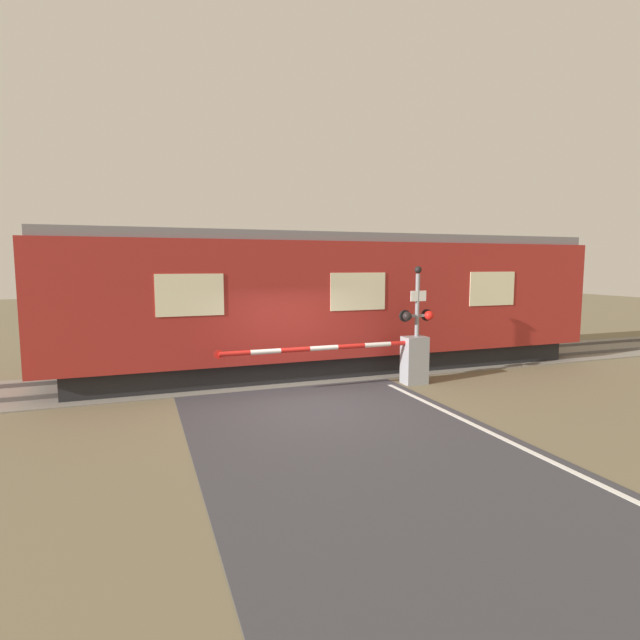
# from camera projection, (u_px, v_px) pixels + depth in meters

# --- Properties ---
(ground_plane) EXTENTS (80.00, 80.00, 0.00)m
(ground_plane) POSITION_uv_depth(u_px,v_px,m) (310.00, 406.00, 10.79)
(ground_plane) COLOR #6B6047
(track_bed) EXTENTS (36.00, 3.20, 0.13)m
(track_bed) POSITION_uv_depth(u_px,v_px,m) (272.00, 374.00, 13.81)
(track_bed) COLOR slate
(track_bed) RESTS_ON ground_plane
(train) EXTENTS (15.42, 2.85, 3.88)m
(train) POSITION_uv_depth(u_px,v_px,m) (337.00, 302.00, 14.26)
(train) COLOR black
(train) RESTS_ON ground_plane
(crossing_barrier) EXTENTS (5.36, 0.44, 1.22)m
(crossing_barrier) POSITION_uv_depth(u_px,v_px,m) (401.00, 358.00, 12.59)
(crossing_barrier) COLOR gray
(crossing_barrier) RESTS_ON ground_plane
(signal_post) EXTENTS (0.94, 0.26, 3.00)m
(signal_post) POSITION_uv_depth(u_px,v_px,m) (417.00, 317.00, 12.72)
(signal_post) COLOR gray
(signal_post) RESTS_ON ground_plane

